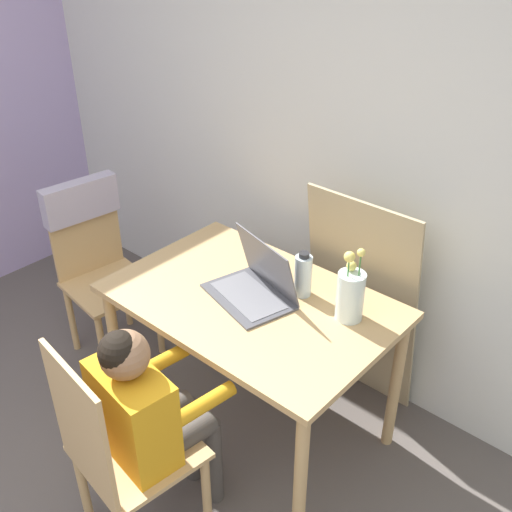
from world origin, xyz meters
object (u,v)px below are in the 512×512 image
(chair_occupied, at_px, (119,453))
(laptop, at_px, (256,283))
(chair_spare, at_px, (93,243))
(person_seated, at_px, (146,408))
(water_bottle, at_px, (303,275))
(flower_vase, at_px, (350,294))

(chair_occupied, bearing_deg, laptop, -80.18)
(chair_spare, xyz_separation_m, laptop, (1.04, 0.10, 0.16))
(person_seated, relative_size, water_bottle, 4.87)
(flower_vase, relative_size, water_bottle, 1.59)
(laptop, relative_size, water_bottle, 2.10)
(chair_occupied, bearing_deg, chair_spare, -25.24)
(chair_occupied, height_order, person_seated, person_seated)
(chair_occupied, distance_m, chair_spare, 1.28)
(laptop, bearing_deg, chair_occupied, -72.22)
(flower_vase, bearing_deg, chair_spare, -171.12)
(laptop, bearing_deg, flower_vase, 33.34)
(chair_occupied, bearing_deg, flower_vase, -103.61)
(person_seated, xyz_separation_m, water_bottle, (0.09, 0.78, 0.22))
(person_seated, height_order, flower_vase, flower_vase)
(person_seated, xyz_separation_m, flower_vase, (0.32, 0.78, 0.24))
(water_bottle, bearing_deg, flower_vase, -1.78)
(chair_spare, xyz_separation_m, person_seated, (1.09, -0.55, -0.02))
(chair_occupied, xyz_separation_m, laptop, (-0.04, 0.78, 0.32))
(chair_occupied, relative_size, flower_vase, 2.94)
(chair_occupied, bearing_deg, person_seated, -90.00)
(chair_occupied, relative_size, water_bottle, 4.68)
(chair_spare, height_order, person_seated, person_seated)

